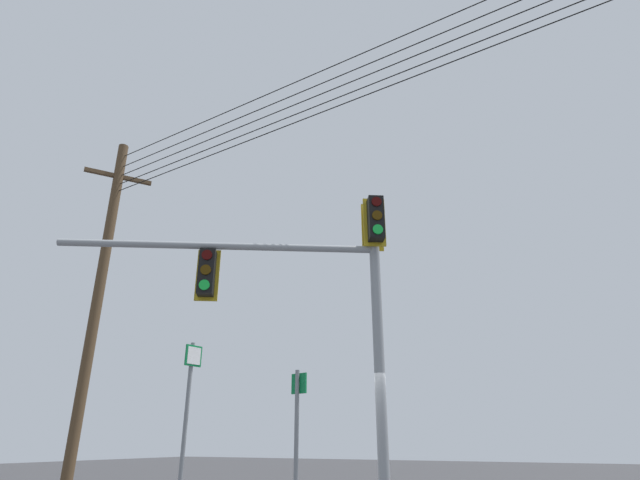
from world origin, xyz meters
The scene contains 5 objects.
signal_mast_assembly centered at (0.16, 1.06, 4.29)m, with size 5.70×3.69×5.99m.
utility_pole_wooden centered at (7.88, -0.09, 5.22)m, with size 1.25×1.70×10.19m.
route_sign_primary centered at (1.80, 2.66, 1.75)m, with size 0.11×0.34×2.92m.
route_sign_secondary centered at (0.14, 1.93, 1.47)m, with size 0.32×0.13×2.45m.
overhead_wire_span centered at (-1.64, 0.57, 9.33)m, with size 19.03×1.33×1.71m.
Camera 1 is at (-4.06, 9.37, 1.35)m, focal length 28.06 mm.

